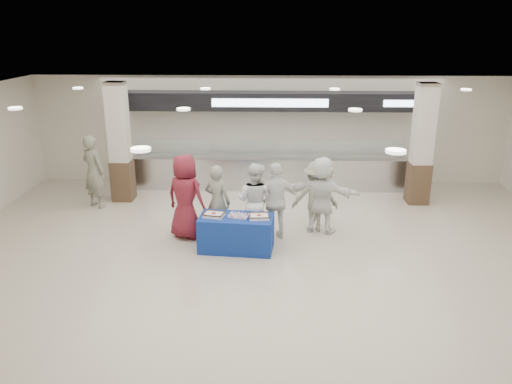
{
  "coord_description": "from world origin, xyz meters",
  "views": [
    {
      "loc": [
        0.04,
        -8.71,
        4.56
      ],
      "look_at": [
        -0.28,
        1.6,
        1.11
      ],
      "focal_mm": 35.0,
      "sensor_mm": 36.0,
      "label": 1
    }
  ],
  "objects_px": {
    "sheet_cake_right": "(259,216)",
    "civilian_white": "(322,195)",
    "chef_tall": "(255,201)",
    "cupcake_tray": "(239,216)",
    "display_table": "(236,233)",
    "sheet_cake_left": "(214,214)",
    "soldier_bg": "(94,171)",
    "chef_short": "(276,201)",
    "civilian_maroon": "(186,197)",
    "soldier_a": "(217,202)",
    "soldier_b": "(315,197)"
  },
  "relations": [
    {
      "from": "chef_tall",
      "to": "soldier_a",
      "type": "bearing_deg",
      "value": 22.81
    },
    {
      "from": "display_table",
      "to": "sheet_cake_left",
      "type": "height_order",
      "value": "sheet_cake_left"
    },
    {
      "from": "civilian_maroon",
      "to": "chef_short",
      "type": "xyz_separation_m",
      "value": [
        2.02,
        0.0,
        -0.09
      ]
    },
    {
      "from": "civilian_maroon",
      "to": "soldier_a",
      "type": "xyz_separation_m",
      "value": [
        0.71,
        0.0,
        -0.12
      ]
    },
    {
      "from": "cupcake_tray",
      "to": "chef_tall",
      "type": "relative_size",
      "value": 0.25
    },
    {
      "from": "display_table",
      "to": "cupcake_tray",
      "type": "distance_m",
      "value": 0.41
    },
    {
      "from": "soldier_bg",
      "to": "soldier_b",
      "type": "bearing_deg",
      "value": -163.16
    },
    {
      "from": "display_table",
      "to": "sheet_cake_right",
      "type": "bearing_deg",
      "value": -3.4
    },
    {
      "from": "soldier_b",
      "to": "display_table",
      "type": "bearing_deg",
      "value": 33.54
    },
    {
      "from": "chef_tall",
      "to": "civilian_white",
      "type": "bearing_deg",
      "value": -142.44
    },
    {
      "from": "civilian_maroon",
      "to": "soldier_bg",
      "type": "bearing_deg",
      "value": -10.86
    },
    {
      "from": "soldier_a",
      "to": "civilian_white",
      "type": "relative_size",
      "value": 0.94
    },
    {
      "from": "cupcake_tray",
      "to": "civilian_maroon",
      "type": "distance_m",
      "value": 1.4
    },
    {
      "from": "sheet_cake_right",
      "to": "civilian_maroon",
      "type": "height_order",
      "value": "civilian_maroon"
    },
    {
      "from": "soldier_b",
      "to": "civilian_maroon",
      "type": "bearing_deg",
      "value": 10.18
    },
    {
      "from": "display_table",
      "to": "civilian_white",
      "type": "xyz_separation_m",
      "value": [
        1.88,
        1.04,
        0.53
      ]
    },
    {
      "from": "soldier_a",
      "to": "chef_tall",
      "type": "height_order",
      "value": "chef_tall"
    },
    {
      "from": "cupcake_tray",
      "to": "chef_tall",
      "type": "distance_m",
      "value": 0.73
    },
    {
      "from": "cupcake_tray",
      "to": "sheet_cake_left",
      "type": "bearing_deg",
      "value": 177.39
    },
    {
      "from": "civilian_maroon",
      "to": "chef_short",
      "type": "distance_m",
      "value": 2.02
    },
    {
      "from": "display_table",
      "to": "soldier_b",
      "type": "distance_m",
      "value": 2.13
    },
    {
      "from": "cupcake_tray",
      "to": "chef_short",
      "type": "bearing_deg",
      "value": 39.73
    },
    {
      "from": "chef_tall",
      "to": "civilian_white",
      "type": "relative_size",
      "value": 0.97
    },
    {
      "from": "cupcake_tray",
      "to": "soldier_b",
      "type": "distance_m",
      "value": 2.04
    },
    {
      "from": "sheet_cake_right",
      "to": "civilian_maroon",
      "type": "distance_m",
      "value": 1.81
    },
    {
      "from": "sheet_cake_left",
      "to": "civilian_maroon",
      "type": "distance_m",
      "value": 0.96
    },
    {
      "from": "soldier_a",
      "to": "soldier_bg",
      "type": "height_order",
      "value": "soldier_bg"
    },
    {
      "from": "cupcake_tray",
      "to": "civilian_white",
      "type": "distance_m",
      "value": 2.11
    },
    {
      "from": "chef_short",
      "to": "soldier_b",
      "type": "bearing_deg",
      "value": -165.39
    },
    {
      "from": "civilian_maroon",
      "to": "chef_tall",
      "type": "height_order",
      "value": "civilian_maroon"
    },
    {
      "from": "display_table",
      "to": "cupcake_tray",
      "type": "relative_size",
      "value": 3.54
    },
    {
      "from": "sheet_cake_right",
      "to": "chef_tall",
      "type": "bearing_deg",
      "value": 99.14
    },
    {
      "from": "soldier_a",
      "to": "cupcake_tray",
      "type": "bearing_deg",
      "value": 150.95
    },
    {
      "from": "display_table",
      "to": "soldier_a",
      "type": "xyz_separation_m",
      "value": [
        -0.46,
        0.64,
        0.47
      ]
    },
    {
      "from": "soldier_b",
      "to": "civilian_white",
      "type": "bearing_deg",
      "value": 146.22
    },
    {
      "from": "civilian_maroon",
      "to": "soldier_bg",
      "type": "height_order",
      "value": "soldier_bg"
    },
    {
      "from": "civilian_maroon",
      "to": "chef_short",
      "type": "height_order",
      "value": "civilian_maroon"
    },
    {
      "from": "display_table",
      "to": "soldier_bg",
      "type": "height_order",
      "value": "soldier_bg"
    },
    {
      "from": "chef_tall",
      "to": "soldier_b",
      "type": "bearing_deg",
      "value": -137.52
    },
    {
      "from": "chef_short",
      "to": "civilian_white",
      "type": "height_order",
      "value": "civilian_white"
    },
    {
      "from": "sheet_cake_left",
      "to": "chef_tall",
      "type": "xyz_separation_m",
      "value": [
        0.84,
        0.63,
        0.08
      ]
    },
    {
      "from": "chef_short",
      "to": "soldier_bg",
      "type": "distance_m",
      "value": 5.12
    },
    {
      "from": "soldier_b",
      "to": "cupcake_tray",
      "type": "bearing_deg",
      "value": 34.87
    },
    {
      "from": "soldier_bg",
      "to": "chef_tall",
      "type": "bearing_deg",
      "value": -173.23
    },
    {
      "from": "cupcake_tray",
      "to": "civilian_white",
      "type": "relative_size",
      "value": 0.24
    },
    {
      "from": "sheet_cake_left",
      "to": "chef_short",
      "type": "bearing_deg",
      "value": 25.67
    },
    {
      "from": "soldier_b",
      "to": "soldier_bg",
      "type": "bearing_deg",
      "value": -13.72
    },
    {
      "from": "sheet_cake_right",
      "to": "civilian_white",
      "type": "xyz_separation_m",
      "value": [
        1.4,
        1.11,
        0.11
      ]
    },
    {
      "from": "cupcake_tray",
      "to": "chef_tall",
      "type": "height_order",
      "value": "chef_tall"
    },
    {
      "from": "display_table",
      "to": "chef_tall",
      "type": "height_order",
      "value": "chef_tall"
    }
  ]
}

